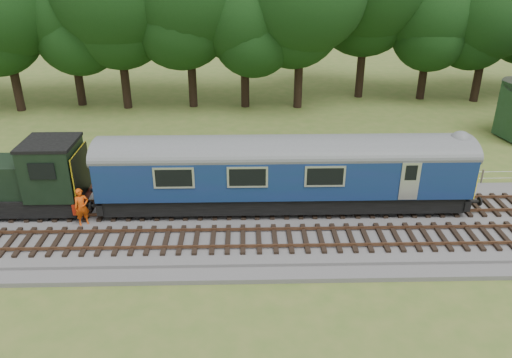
{
  "coord_description": "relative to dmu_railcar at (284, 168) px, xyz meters",
  "views": [
    {
      "loc": [
        -5.5,
        -20.91,
        12.44
      ],
      "look_at": [
        -4.96,
        1.4,
        2.0
      ],
      "focal_mm": 35.0,
      "sensor_mm": 36.0,
      "label": 1
    }
  ],
  "objects": [
    {
      "name": "track_south",
      "position": [
        3.58,
        -3.0,
        -2.19
      ],
      "size": [
        67.2,
        2.4,
        0.21
      ],
      "color": "black",
      "rests_on": "ballast"
    },
    {
      "name": "shunter_loco",
      "position": [
        -13.93,
        0.0,
        -0.63
      ],
      "size": [
        8.91,
        2.6,
        3.38
      ],
      "color": "black",
      "rests_on": "ground"
    },
    {
      "name": "worker",
      "position": [
        -9.65,
        -1.37,
        -1.32
      ],
      "size": [
        0.81,
        0.73,
        1.86
      ],
      "primitive_type": "imported",
      "rotation": [
        0.0,
        0.0,
        0.53
      ],
      "color": "#DB480B",
      "rests_on": "ballast"
    },
    {
      "name": "tree_line",
      "position": [
        3.58,
        20.6,
        -2.61
      ],
      "size": [
        70.0,
        8.0,
        18.0
      ],
      "primitive_type": null,
      "color": "black",
      "rests_on": "ground"
    },
    {
      "name": "track_north",
      "position": [
        3.58,
        -0.0,
        -2.19
      ],
      "size": [
        67.2,
        2.4,
        0.21
      ],
      "color": "black",
      "rests_on": "ballast"
    },
    {
      "name": "ground",
      "position": [
        3.58,
        -1.4,
        -2.61
      ],
      "size": [
        120.0,
        120.0,
        0.0
      ],
      "primitive_type": "plane",
      "color": "#4A6726",
      "rests_on": "ground"
    },
    {
      "name": "dmu_railcar",
      "position": [
        0.0,
        0.0,
        0.0
      ],
      "size": [
        18.05,
        2.86,
        3.88
      ],
      "color": "black",
      "rests_on": "ground"
    },
    {
      "name": "ballast",
      "position": [
        3.58,
        -1.4,
        -2.43
      ],
      "size": [
        70.0,
        7.0,
        0.35
      ],
      "primitive_type": "cube",
      "color": "#4C4C4F",
      "rests_on": "ground"
    },
    {
      "name": "fence",
      "position": [
        3.58,
        3.1,
        -2.61
      ],
      "size": [
        64.0,
        0.12,
        1.0
      ],
      "primitive_type": null,
      "color": "#6B6054",
      "rests_on": "ground"
    }
  ]
}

